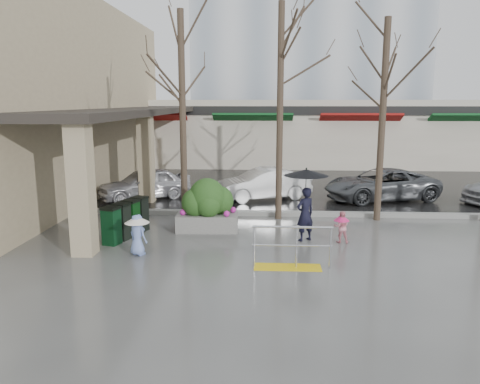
# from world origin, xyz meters

# --- Properties ---
(ground) EXTENTS (120.00, 120.00, 0.00)m
(ground) POSITION_xyz_m (0.00, 0.00, 0.00)
(ground) COLOR #51514F
(ground) RESTS_ON ground
(street_asphalt) EXTENTS (120.00, 36.00, 0.01)m
(street_asphalt) POSITION_xyz_m (0.00, 22.00, 0.01)
(street_asphalt) COLOR black
(street_asphalt) RESTS_ON ground
(curb) EXTENTS (120.00, 0.30, 0.15)m
(curb) POSITION_xyz_m (0.00, 4.00, 0.07)
(curb) COLOR gray
(curb) RESTS_ON ground
(near_building) EXTENTS (6.00, 18.00, 8.00)m
(near_building) POSITION_xyz_m (-9.00, 8.00, 4.00)
(near_building) COLOR tan
(near_building) RESTS_ON ground
(canopy_slab) EXTENTS (2.80, 18.00, 0.25)m
(canopy_slab) POSITION_xyz_m (-4.80, 8.00, 3.62)
(canopy_slab) COLOR #2D2823
(canopy_slab) RESTS_ON pillar_front
(pillar_front) EXTENTS (0.55, 0.55, 3.50)m
(pillar_front) POSITION_xyz_m (-3.90, -0.50, 1.75)
(pillar_front) COLOR tan
(pillar_front) RESTS_ON ground
(pillar_back) EXTENTS (0.55, 0.55, 3.50)m
(pillar_back) POSITION_xyz_m (-3.90, 6.00, 1.75)
(pillar_back) COLOR tan
(pillar_back) RESTS_ON ground
(storefront_row) EXTENTS (34.00, 6.74, 4.00)m
(storefront_row) POSITION_xyz_m (2.00, 17.97, 2.01)
(storefront_row) COLOR beige
(storefront_row) RESTS_ON ground
(handrail) EXTENTS (1.90, 0.50, 1.03)m
(handrail) POSITION_xyz_m (1.36, -1.20, 0.38)
(handrail) COLOR yellow
(handrail) RESTS_ON ground
(tree_west) EXTENTS (3.20, 3.20, 6.80)m
(tree_west) POSITION_xyz_m (-2.00, 3.60, 5.08)
(tree_west) COLOR #382B21
(tree_west) RESTS_ON ground
(tree_midwest) EXTENTS (3.20, 3.20, 7.00)m
(tree_midwest) POSITION_xyz_m (1.20, 3.60, 5.23)
(tree_midwest) COLOR #382B21
(tree_midwest) RESTS_ON ground
(tree_mideast) EXTENTS (3.20, 3.20, 6.50)m
(tree_mideast) POSITION_xyz_m (4.50, 3.60, 4.86)
(tree_mideast) COLOR #382B21
(tree_mideast) RESTS_ON ground
(woman) EXTENTS (1.25, 1.25, 2.10)m
(woman) POSITION_xyz_m (1.88, 1.06, 1.33)
(woman) COLOR black
(woman) RESTS_ON ground
(child_pink) EXTENTS (0.45, 0.44, 0.90)m
(child_pink) POSITION_xyz_m (2.89, 0.93, 0.51)
(child_pink) COLOR pink
(child_pink) RESTS_ON ground
(child_blue) EXTENTS (0.64, 0.64, 1.08)m
(child_blue) POSITION_xyz_m (-2.52, -0.46, 0.65)
(child_blue) COLOR #7C96DC
(child_blue) RESTS_ON ground
(planter) EXTENTS (1.90, 1.10, 1.62)m
(planter) POSITION_xyz_m (-1.01, 2.00, 0.78)
(planter) COLOR slate
(planter) RESTS_ON ground
(news_boxes) EXTENTS (0.95, 1.95, 1.06)m
(news_boxes) POSITION_xyz_m (-3.28, 1.11, 0.53)
(news_boxes) COLOR #0C381B
(news_boxes) RESTS_ON ground
(car_a) EXTENTS (3.93, 3.20, 1.26)m
(car_a) POSITION_xyz_m (-4.15, 6.55, 0.63)
(car_a) COLOR silver
(car_a) RESTS_ON ground
(car_b) EXTENTS (4.05, 2.67, 1.26)m
(car_b) POSITION_xyz_m (0.65, 6.71, 0.63)
(car_b) COLOR silver
(car_b) RESTS_ON ground
(car_c) EXTENTS (4.93, 3.22, 1.26)m
(car_c) POSITION_xyz_m (5.39, 6.88, 0.63)
(car_c) COLOR #505356
(car_c) RESTS_ON ground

